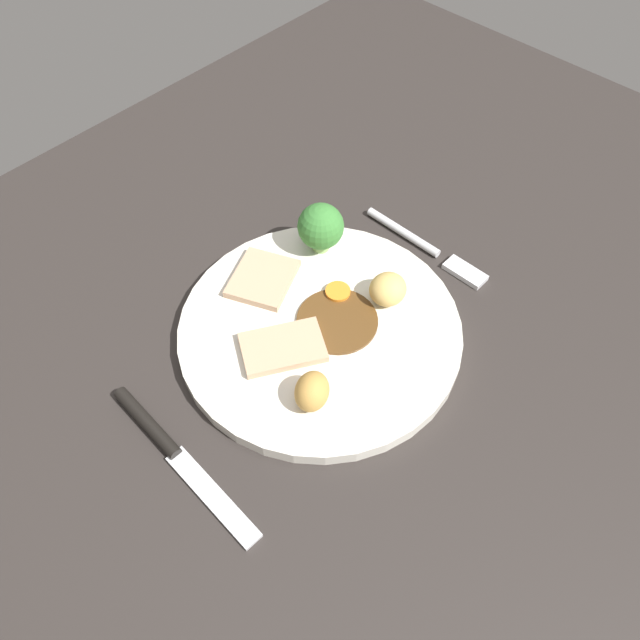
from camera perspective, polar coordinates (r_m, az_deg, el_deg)
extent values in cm
cube|color=#2B2623|center=(63.86, -1.83, -2.35)|extent=(120.00, 84.00, 3.60)
cylinder|color=silver|center=(61.85, 0.00, -0.95)|extent=(26.94, 26.94, 1.40)
cylinder|color=#563819|center=(61.53, 1.52, -0.06)|extent=(7.80, 7.80, 0.30)
cube|color=tan|center=(59.49, -3.29, -2.41)|extent=(8.92, 8.03, 0.80)
cube|color=tan|center=(64.75, -5.06, 3.64)|extent=(8.24, 7.82, 0.80)
ellipsoid|color=#BC8C42|center=(55.48, -0.71, -6.29)|extent=(4.66, 4.36, 3.16)
ellipsoid|color=#D8B260|center=(62.52, 5.99, 2.72)|extent=(3.78, 3.53, 3.02)
cylinder|color=orange|center=(63.54, 1.52, 2.49)|extent=(2.48, 2.48, 0.62)
cylinder|color=#8CB766|center=(67.40, 0.06, 6.80)|extent=(1.78, 1.78, 1.42)
sphere|color=#387A33|center=(65.72, 0.06, 8.24)|extent=(4.74, 4.74, 4.74)
cylinder|color=silver|center=(71.42, 7.30, 7.69)|extent=(0.92, 9.50, 0.90)
cube|color=silver|center=(68.74, 12.64, 4.14)|extent=(2.01, 4.50, 0.60)
cylinder|color=black|center=(58.65, -14.96, -8.70)|extent=(1.61, 8.55, 1.20)
cube|color=silver|center=(55.01, -9.44, -15.03)|extent=(2.21, 10.57, 0.40)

